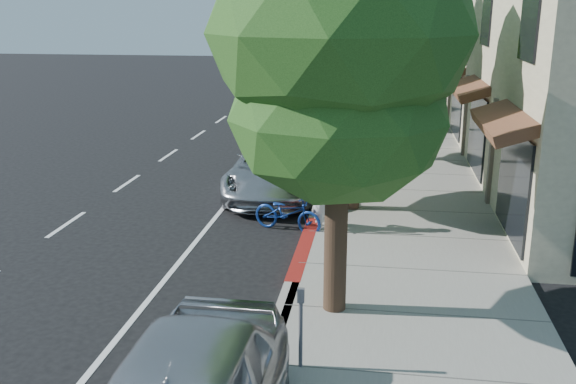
% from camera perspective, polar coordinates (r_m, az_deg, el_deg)
% --- Properties ---
extents(ground, '(120.00, 120.00, 0.00)m').
position_cam_1_polar(ground, '(13.56, 0.95, -6.87)').
color(ground, black).
rests_on(ground, ground).
extents(sidewalk, '(4.60, 56.00, 0.15)m').
position_cam_1_polar(sidewalk, '(21.05, 10.03, 1.50)').
color(sidewalk, gray).
rests_on(sidewalk, ground).
extents(curb, '(0.30, 56.00, 0.15)m').
position_cam_1_polar(curb, '(21.10, 3.78, 1.74)').
color(curb, '#9E998E').
rests_on(curb, ground).
extents(curb_red_segment, '(0.32, 4.00, 0.15)m').
position_cam_1_polar(curb_red_segment, '(14.45, 1.47, -5.06)').
color(curb_red_segment, maroon).
rests_on(curb_red_segment, ground).
extents(storefront_building, '(10.00, 36.00, 7.00)m').
position_cam_1_polar(storefront_building, '(31.47, 23.59, 11.52)').
color(storefront_building, beige).
rests_on(storefront_building, ground).
extents(street_tree_0, '(4.28, 4.28, 7.61)m').
position_cam_1_polar(street_tree_0, '(10.42, 4.65, 13.26)').
color(street_tree_0, black).
rests_on(street_tree_0, ground).
extents(street_tree_1, '(5.18, 5.18, 7.20)m').
position_cam_1_polar(street_tree_1, '(16.43, 6.07, 12.46)').
color(street_tree_1, black).
rests_on(street_tree_1, ground).
extents(street_tree_2, '(4.26, 4.26, 7.70)m').
position_cam_1_polar(street_tree_2, '(22.40, 6.82, 14.86)').
color(street_tree_2, black).
rests_on(street_tree_2, ground).
extents(street_tree_3, '(4.69, 4.69, 8.20)m').
position_cam_1_polar(street_tree_3, '(28.39, 7.24, 15.65)').
color(street_tree_3, black).
rests_on(street_tree_3, ground).
extents(street_tree_4, '(4.67, 4.67, 7.72)m').
position_cam_1_polar(street_tree_4, '(34.40, 7.47, 15.10)').
color(street_tree_4, black).
rests_on(street_tree_4, ground).
extents(street_tree_5, '(4.62, 4.62, 7.41)m').
position_cam_1_polar(street_tree_5, '(40.40, 7.64, 14.90)').
color(street_tree_5, black).
rests_on(street_tree_5, ground).
extents(cyclist, '(0.62, 0.78, 1.88)m').
position_cam_1_polar(cyclist, '(15.39, 3.01, -0.35)').
color(cyclist, silver).
rests_on(cyclist, ground).
extents(bicycle, '(1.92, 1.23, 0.95)m').
position_cam_1_polar(bicycle, '(15.62, -0.03, -1.86)').
color(bicycle, navy).
rests_on(bicycle, ground).
extents(silver_suv, '(2.76, 5.53, 1.50)m').
position_cam_1_polar(silver_suv, '(18.70, -1.20, 2.04)').
color(silver_suv, '#B0B1B5').
rests_on(silver_suv, ground).
extents(dark_sedan, '(2.30, 4.95, 1.57)m').
position_cam_1_polar(dark_sedan, '(23.77, 3.17, 5.14)').
color(dark_sedan, black).
rests_on(dark_sedan, ground).
extents(white_pickup, '(2.24, 5.09, 1.45)m').
position_cam_1_polar(white_pickup, '(33.27, 4.73, 8.15)').
color(white_pickup, silver).
rests_on(white_pickup, ground).
extents(dark_suv_far, '(2.61, 5.12, 1.67)m').
position_cam_1_polar(dark_suv_far, '(38.64, 4.28, 9.42)').
color(dark_suv_far, black).
rests_on(dark_suv_far, ground).
extents(pedestrian, '(0.89, 0.71, 1.77)m').
position_cam_1_polar(pedestrian, '(22.95, 9.21, 5.20)').
color(pedestrian, black).
rests_on(pedestrian, sidewalk).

